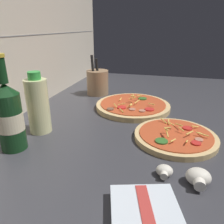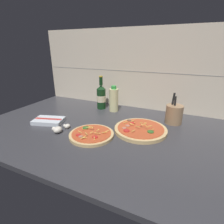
# 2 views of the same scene
# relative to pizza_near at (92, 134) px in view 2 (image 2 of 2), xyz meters

# --- Properties ---
(counter_slab) EXTENTS (1.60, 0.90, 0.03)m
(counter_slab) POSITION_rel_pizza_near_xyz_m (0.06, 0.10, -0.02)
(counter_slab) COLOR #38383D
(counter_slab) RESTS_ON ground
(tile_backsplash) EXTENTS (1.60, 0.01, 0.60)m
(tile_backsplash) POSITION_rel_pizza_near_xyz_m (0.06, 0.56, 0.27)
(tile_backsplash) COLOR beige
(tile_backsplash) RESTS_ON ground
(pizza_near) EXTENTS (0.24, 0.24, 0.04)m
(pizza_near) POSITION_rel_pizza_near_xyz_m (0.00, 0.00, 0.00)
(pizza_near) COLOR tan
(pizza_near) RESTS_ON counter_slab
(pizza_far) EXTENTS (0.29, 0.29, 0.05)m
(pizza_far) POSITION_rel_pizza_near_xyz_m (0.22, 0.16, 0.00)
(pizza_far) COLOR tan
(pizza_far) RESTS_ON counter_slab
(beer_bottle) EXTENTS (0.07, 0.07, 0.25)m
(beer_bottle) POSITION_rel_pizza_near_xyz_m (-0.16, 0.42, 0.08)
(beer_bottle) COLOR #143819
(beer_bottle) RESTS_ON counter_slab
(oil_bottle) EXTENTS (0.07, 0.07, 0.19)m
(oil_bottle) POSITION_rel_pizza_near_xyz_m (-0.05, 0.41, 0.08)
(oil_bottle) COLOR beige
(oil_bottle) RESTS_ON counter_slab
(mushroom_left) EXTENTS (0.04, 0.04, 0.03)m
(mushroom_left) POSITION_rel_pizza_near_xyz_m (-0.18, 0.02, 0.00)
(mushroom_left) COLOR white
(mushroom_left) RESTS_ON counter_slab
(mushroom_right) EXTENTS (0.05, 0.05, 0.04)m
(mushroom_right) POSITION_rel_pizza_near_xyz_m (-0.19, -0.04, 0.01)
(mushroom_right) COLOR white
(mushroom_right) RESTS_ON counter_slab
(utensil_crock) EXTENTS (0.10, 0.10, 0.19)m
(utensil_crock) POSITION_rel_pizza_near_xyz_m (0.37, 0.36, 0.05)
(utensil_crock) COLOR #9E7A56
(utensil_crock) RESTS_ON counter_slab
(dish_towel) EXTENTS (0.20, 0.16, 0.03)m
(dish_towel) POSITION_rel_pizza_near_xyz_m (-0.33, 0.04, 0.00)
(dish_towel) COLOR silver
(dish_towel) RESTS_ON counter_slab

